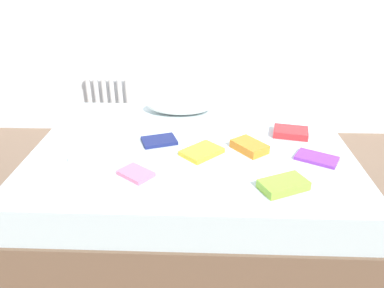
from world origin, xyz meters
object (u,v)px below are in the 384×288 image
Objects in this scene: textbook_white at (89,158)px; textbook_red at (291,132)px; bed at (192,179)px; textbook_yellow at (202,152)px; radiator at (109,101)px; textbook_orange at (249,147)px; textbook_lime at (283,185)px; textbook_navy at (159,141)px; textbook_pink at (136,173)px; pillow at (180,104)px; textbook_purple at (317,158)px.

textbook_white is 0.88× the size of textbook_red.
textbook_yellow is (0.07, -0.12, 0.27)m from bed.
textbook_orange is at bearing -46.75° from radiator.
textbook_lime reaches higher than textbook_yellow.
textbook_lime is (0.42, -0.36, 0.01)m from textbook_yellow.
textbook_white is 1.31m from textbook_red.
textbook_navy is at bearing -137.22° from textbook_orange.
textbook_pink is 0.85× the size of textbook_navy.
textbook_yellow is 1.11× the size of textbook_orange.
textbook_yellow reaches higher than textbook_pink.
radiator reaches higher than textbook_yellow.
textbook_lime is (0.13, -0.42, -0.00)m from textbook_orange.
textbook_red reaches higher than textbook_navy.
textbook_lime is (0.60, -1.02, -0.05)m from pillow.
bed is 4.02× the size of radiator.
textbook_orange is at bearing 82.02° from textbook_lime.
textbook_purple is at bearing 49.63° from textbook_pink.
pillow is 2.16× the size of textbook_purple.
textbook_pink is (-0.65, -0.32, -0.01)m from textbook_orange.
bed is 3.94× the size of pillow.
textbook_orange is 0.90× the size of textbook_purple.
bed is at bearing -27.44° from textbook_navy.
radiator is at bearing 157.19° from textbook_red.
textbook_red is at bearing 50.31° from textbook_lime.
radiator is 2.54× the size of textbook_white.
textbook_white is at bearing -165.04° from textbook_navy.
textbook_lime is (0.49, -0.48, 0.28)m from bed.
textbook_orange is 0.37m from textbook_red.
textbook_white is 1.33m from textbook_purple.
textbook_orange is at bearing -52.24° from pillow.
textbook_purple is (1.03, 0.21, -0.00)m from textbook_pink.
textbook_white is at bearing 145.22° from textbook_yellow.
textbook_lime is at bearing 7.16° from textbook_white.
textbook_white is 1.08× the size of textbook_pink.
textbook_orange is (0.47, -0.60, -0.05)m from pillow.
textbook_yellow is at bearing -55.86° from radiator.
radiator reaches higher than textbook_navy.
textbook_orange is at bearing 64.11° from textbook_pink.
textbook_orange is 0.87× the size of textbook_lime.
textbook_orange is (0.29, 0.06, 0.01)m from textbook_yellow.
textbook_orange is at bearing 30.44° from textbook_white.
textbook_lime is at bearing -99.62° from textbook_purple.
textbook_purple is (1.57, -1.37, 0.17)m from radiator.
textbook_lime is 0.41m from textbook_purple.
textbook_navy is 0.97m from textbook_purple.
radiator is at bearing 119.54° from textbook_white.
bed is 10.21× the size of textbook_white.
textbook_yellow reaches higher than bed.
textbook_lime is at bearing -44.65° from bed.
textbook_yellow is at bearing -154.83° from textbook_purple.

